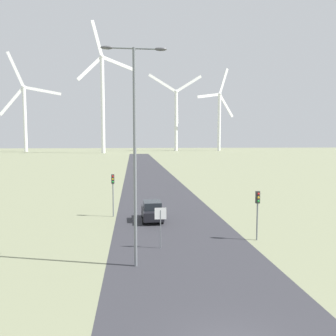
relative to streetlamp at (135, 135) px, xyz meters
The scene contains 10 objects.
road_surface 40.08m from the streetlamp, 85.27° to the left, with size 10.00×240.00×0.01m.
streetlamp is the anchor object (origin of this frame).
stop_sign_near 6.70m from the streetlamp, 60.30° to the left, with size 0.81×0.07×2.83m.
traffic_light_post_near_left 13.81m from the streetlamp, 99.10° to the left, with size 0.28×0.34×4.14m.
traffic_light_post_near_right 11.10m from the streetlamp, 24.41° to the left, with size 0.28×0.33×3.68m.
car_approaching 12.89m from the streetlamp, 81.56° to the left, with size 1.91×4.15×1.83m.
wind_turbine_far_left 213.81m from the streetlamp, 108.86° to the left, with size 36.18×11.10×62.59m.
wind_turbine_left 173.11m from the streetlamp, 95.61° to the left, with size 30.86×13.71×72.68m.
wind_turbine_center 208.92m from the streetlamp, 81.80° to the left, with size 37.74×8.43×52.60m.
wind_turbine_right 214.47m from the streetlamp, 73.74° to the left, with size 29.22×14.52×57.41m.
Camera 1 is at (-3.36, -10.08, 7.43)m, focal length 35.00 mm.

